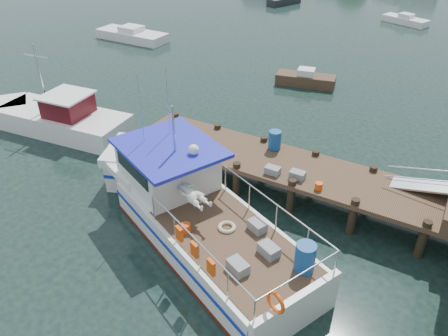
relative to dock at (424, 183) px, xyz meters
The scene contains 8 objects.
ground_plane 6.89m from the dock, behind, with size 160.00×160.00×0.00m, color black.
dock is the anchor object (origin of this frame).
lobster_boat 8.64m from the dock, 150.77° to the right, with size 11.67×7.32×5.82m.
work_boat 18.47m from the dock, behind, with size 8.99×3.55×4.70m.
moored_rowboat 15.21m from the dock, 126.98° to the left, with size 4.11×2.13×1.14m.
moored_a 29.84m from the dock, 151.30° to the left, with size 6.51×2.24×1.20m.
moored_b 32.88m from the dock, 101.44° to the left, with size 4.65×2.94×0.97m.
moored_e 39.83m from the dock, 120.80° to the left, with size 2.83×4.45×1.16m.
Camera 1 is at (6.81, -14.84, 11.18)m, focal length 35.00 mm.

